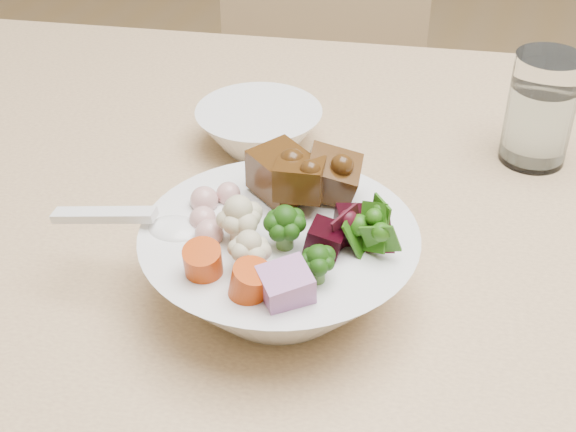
{
  "coord_description": "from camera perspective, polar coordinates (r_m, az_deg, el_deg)",
  "views": [
    {
      "loc": [
        -0.25,
        -0.76,
        1.23
      ],
      "look_at": [
        -0.43,
        -0.23,
        0.83
      ],
      "focal_mm": 50.0,
      "sensor_mm": 36.0,
      "label": 1
    }
  ],
  "objects": [
    {
      "name": "food_bowl",
      "position": [
        0.68,
        -0.43,
        -3.1
      ],
      "size": [
        0.23,
        0.23,
        0.13
      ],
      "color": "white",
      "rests_on": "dining_table"
    },
    {
      "name": "soup_spoon",
      "position": [
        0.67,
        -9.33,
        -0.75
      ],
      "size": [
        0.14,
        0.04,
        0.03
      ],
      "rotation": [
        0.0,
        0.0,
        0.12
      ],
      "color": "white",
      "rests_on": "food_bowl"
    },
    {
      "name": "side_bowl",
      "position": [
        0.89,
        -2.07,
        6.21
      ],
      "size": [
        0.14,
        0.14,
        0.05
      ],
      "primitive_type": null,
      "color": "white",
      "rests_on": "dining_table"
    },
    {
      "name": "water_glass",
      "position": [
        0.9,
        17.46,
        6.96
      ],
      "size": [
        0.07,
        0.07,
        0.12
      ],
      "color": "white",
      "rests_on": "dining_table"
    },
    {
      "name": "chair_far",
      "position": [
        1.5,
        2.77,
        4.51
      ],
      "size": [
        0.49,
        0.49,
        0.82
      ],
      "rotation": [
        0.0,
        0.0,
        0.38
      ],
      "color": "tan",
      "rests_on": "ground"
    },
    {
      "name": "dining_table",
      "position": [
        0.82,
        15.9,
        -7.17
      ],
      "size": [
        1.77,
        1.19,
        0.77
      ],
      "rotation": [
        0.0,
        0.0,
        0.17
      ],
      "color": "#DDB882",
      "rests_on": "ground"
    }
  ]
}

